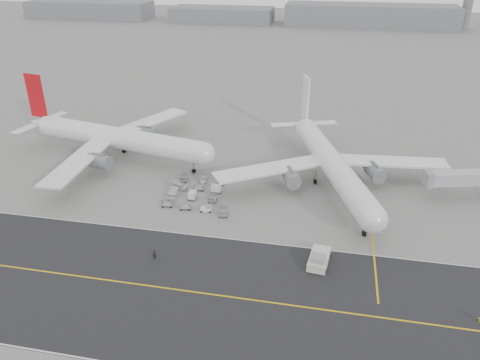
% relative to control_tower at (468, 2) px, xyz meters
% --- Properties ---
extents(ground, '(700.00, 700.00, 0.00)m').
position_rel_control_tower_xyz_m(ground, '(-100.00, -265.00, -16.25)').
color(ground, gray).
rests_on(ground, ground).
extents(taxiway, '(220.00, 59.00, 0.03)m').
position_rel_control_tower_xyz_m(taxiway, '(-94.98, -282.98, -16.24)').
color(taxiway, '#252427').
rests_on(taxiway, ground).
extents(horizon_buildings, '(520.00, 28.00, 28.00)m').
position_rel_control_tower_xyz_m(horizon_buildings, '(-70.00, -5.00, -16.25)').
color(horizon_buildings, slate).
rests_on(horizon_buildings, ground).
extents(control_tower, '(7.00, 7.00, 31.25)m').
position_rel_control_tower_xyz_m(control_tower, '(0.00, 0.00, 0.00)').
color(control_tower, slate).
rests_on(control_tower, ground).
extents(airliner_a, '(55.89, 54.73, 19.51)m').
position_rel_control_tower_xyz_m(airliner_a, '(-133.14, -236.47, -10.63)').
color(airliner_a, white).
rests_on(airliner_a, ground).
extents(airliner_b, '(51.98, 52.95, 19.01)m').
position_rel_control_tower_xyz_m(airliner_b, '(-78.84, -240.42, -10.77)').
color(airliner_b, white).
rests_on(airliner_b, ground).
extents(pushback_tug, '(3.94, 8.82, 2.49)m').
position_rel_control_tower_xyz_m(pushback_tug, '(-79.60, -271.62, -15.23)').
color(pushback_tug, beige).
rests_on(pushback_tug, ground).
extents(jet_bridge, '(17.48, 7.47, 6.54)m').
position_rel_control_tower_xyz_m(jet_bridge, '(-50.62, -241.67, -11.70)').
color(jet_bridge, gray).
rests_on(jet_bridge, ground).
extents(gse_cluster, '(17.58, 20.93, 1.82)m').
position_rel_control_tower_xyz_m(gse_cluster, '(-107.78, -251.83, -16.25)').
color(gse_cluster, '#98989D').
rests_on(gse_cluster, ground).
extents(stray_dolly, '(2.04, 2.85, 1.60)m').
position_rel_control_tower_xyz_m(stray_dolly, '(-99.62, -259.02, -16.25)').
color(stray_dolly, silver).
rests_on(stray_dolly, ground).
extents(ground_crew_a, '(0.84, 0.72, 1.94)m').
position_rel_control_tower_xyz_m(ground_crew_a, '(-108.00, -275.93, -15.28)').
color(ground_crew_a, black).
rests_on(ground_crew_a, ground).
extents(ground_crew_b, '(0.82, 0.67, 1.57)m').
position_rel_control_tower_xyz_m(ground_crew_b, '(-55.72, -281.13, -15.47)').
color(ground_crew_b, yellow).
rests_on(ground_crew_b, ground).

